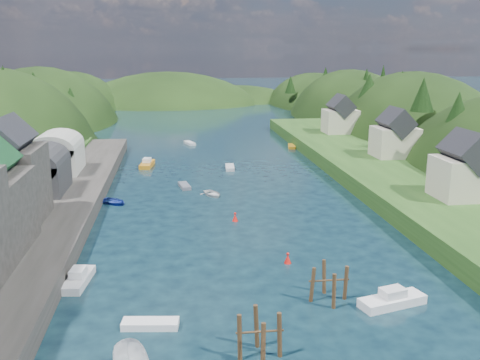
{
  "coord_description": "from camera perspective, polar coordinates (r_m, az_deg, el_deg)",
  "views": [
    {
      "loc": [
        -8.26,
        -37.61,
        20.23
      ],
      "look_at": [
        0.0,
        28.0,
        4.0
      ],
      "focal_mm": 40.0,
      "sensor_mm": 36.0,
      "label": 1
    }
  ],
  "objects": [
    {
      "name": "right_bank_cottages",
      "position": [
        94.38,
        15.56,
        4.52
      ],
      "size": [
        9.0,
        59.24,
        8.41
      ],
      "color": "beige",
      "rests_on": "terrace_right"
    },
    {
      "name": "boat_sheds",
      "position": [
        80.05,
        -19.86,
        2.19
      ],
      "size": [
        7.0,
        21.0,
        7.5
      ],
      "color": "#2D2D30",
      "rests_on": "quay_left"
    },
    {
      "name": "channel_buoy_far",
      "position": [
        64.66,
        -0.53,
        -4.0
      ],
      "size": [
        0.7,
        0.7,
        1.1
      ],
      "color": "red",
      "rests_on": "ground"
    },
    {
      "name": "channel_buoy_near",
      "position": [
        52.56,
        5.11,
        -8.34
      ],
      "size": [
        0.7,
        0.7,
        1.1
      ],
      "color": "red",
      "rests_on": "ground"
    },
    {
      "name": "hillside_right",
      "position": [
        127.6,
        17.69,
        0.62
      ],
      "size": [
        36.0,
        245.56,
        48.0
      ],
      "color": "black",
      "rests_on": "ground"
    },
    {
      "name": "terrace_right",
      "position": [
        86.56,
        15.62,
        0.57
      ],
      "size": [
        16.0,
        120.0,
        2.4
      ],
      "primitive_type": "cube",
      "color": "#234719",
      "rests_on": "ground"
    },
    {
      "name": "piling_cluster_near",
      "position": [
        37.22,
        2.12,
        -16.67
      ],
      "size": [
        3.24,
        3.02,
        3.88
      ],
      "color": "#382314",
      "rests_on": "ground"
    },
    {
      "name": "hill_trees",
      "position": [
        103.43,
        -2.09,
        8.67
      ],
      "size": [
        91.88,
        151.32,
        12.32
      ],
      "color": "black",
      "rests_on": "ground"
    },
    {
      "name": "ground",
      "position": [
        90.29,
        -1.74,
        0.84
      ],
      "size": [
        600.0,
        600.0,
        0.0
      ],
      "primitive_type": "plane",
      "color": "black",
      "rests_on": "ground"
    },
    {
      "name": "far_hills",
      "position": [
        214.09,
        -4.58,
        5.41
      ],
      "size": [
        103.0,
        68.0,
        44.0
      ],
      "color": "black",
      "rests_on": "ground"
    },
    {
      "name": "moored_boats",
      "position": [
        55.1,
        -4.31,
        -7.1
      ],
      "size": [
        36.62,
        95.05,
        2.35
      ],
      "color": "slate",
      "rests_on": "ground"
    },
    {
      "name": "piling_cluster_far",
      "position": [
        45.41,
        9.46,
        -11.16
      ],
      "size": [
        3.39,
        3.15,
        3.58
      ],
      "color": "#382314",
      "rests_on": "ground"
    },
    {
      "name": "quay_left",
      "position": [
        62.74,
        -21.41,
        -5.05
      ],
      "size": [
        12.0,
        110.0,
        2.0
      ],
      "primitive_type": "cube",
      "color": "#2D2B28",
      "rests_on": "ground"
    }
  ]
}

